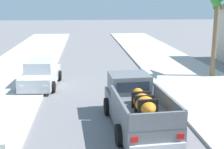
# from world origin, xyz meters

# --- Properties ---
(sidewalk_right) EXTENTS (5.33, 60.00, 0.12)m
(sidewalk_right) POSITION_xyz_m (5.84, 12.00, 0.06)
(sidewalk_right) COLOR beige
(sidewalk_right) RESTS_ON ground
(curb_left) EXTENTS (0.16, 60.00, 0.10)m
(curb_left) POSITION_xyz_m (-4.57, 12.00, 0.05)
(curb_left) COLOR silver
(curb_left) RESTS_ON ground
(curb_right) EXTENTS (0.16, 60.00, 0.10)m
(curb_right) POSITION_xyz_m (4.57, 12.00, 0.05)
(curb_right) COLOR silver
(curb_right) RESTS_ON ground
(pickup_truck) EXTENTS (2.46, 5.32, 1.80)m
(pickup_truck) POSITION_xyz_m (1.06, 6.92, 0.81)
(pickup_truck) COLOR slate
(pickup_truck) RESTS_ON ground
(car_left_mid) EXTENTS (2.20, 4.33, 1.54)m
(car_left_mid) POSITION_xyz_m (-3.56, 13.18, 0.71)
(car_left_mid) COLOR silver
(car_left_mid) RESTS_ON ground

